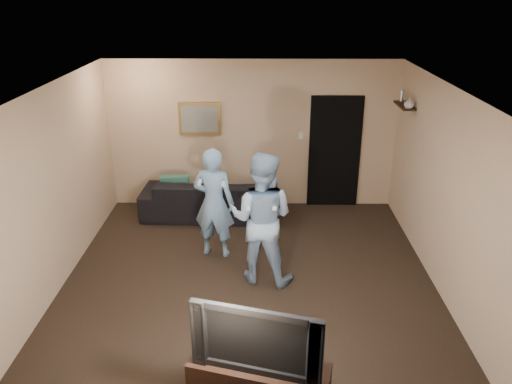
{
  "coord_description": "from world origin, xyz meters",
  "views": [
    {
      "loc": [
        0.16,
        -5.89,
        3.76
      ],
      "look_at": [
        0.09,
        0.3,
        1.15
      ],
      "focal_mm": 35.0,
      "sensor_mm": 36.0,
      "label": 1
    }
  ],
  "objects_px": {
    "tv_console": "(259,384)",
    "wii_player_left": "(214,203)",
    "sofa": "(210,197)",
    "wii_player_right": "(261,218)",
    "television": "(259,334)"
  },
  "relations": [
    {
      "from": "sofa",
      "to": "tv_console",
      "type": "xyz_separation_m",
      "value": [
        0.87,
        -4.24,
        -0.09
      ]
    },
    {
      "from": "wii_player_right",
      "to": "television",
      "type": "bearing_deg",
      "value": -90.47
    },
    {
      "from": "sofa",
      "to": "tv_console",
      "type": "bearing_deg",
      "value": 103.69
    },
    {
      "from": "television",
      "to": "wii_player_left",
      "type": "relative_size",
      "value": 0.73
    },
    {
      "from": "tv_console",
      "to": "television",
      "type": "xyz_separation_m",
      "value": [
        0.0,
        0.0,
        0.58
      ]
    },
    {
      "from": "sofa",
      "to": "wii_player_left",
      "type": "xyz_separation_m",
      "value": [
        0.2,
        -1.34,
        0.49
      ]
    },
    {
      "from": "wii_player_left",
      "to": "wii_player_right",
      "type": "distance_m",
      "value": 0.95
    },
    {
      "from": "television",
      "to": "wii_player_left",
      "type": "xyz_separation_m",
      "value": [
        -0.67,
        2.9,
        -0.0
      ]
    },
    {
      "from": "television",
      "to": "sofa",
      "type": "bearing_deg",
      "value": 116.64
    },
    {
      "from": "television",
      "to": "wii_player_right",
      "type": "height_order",
      "value": "wii_player_right"
    },
    {
      "from": "wii_player_left",
      "to": "wii_player_right",
      "type": "height_order",
      "value": "wii_player_right"
    },
    {
      "from": "tv_console",
      "to": "wii_player_left",
      "type": "relative_size",
      "value": 0.79
    },
    {
      "from": "sofa",
      "to": "television",
      "type": "relative_size",
      "value": 1.93
    },
    {
      "from": "television",
      "to": "wii_player_right",
      "type": "xyz_separation_m",
      "value": [
        0.02,
        2.24,
        0.08
      ]
    },
    {
      "from": "sofa",
      "to": "tv_console",
      "type": "relative_size",
      "value": 1.76
    }
  ]
}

